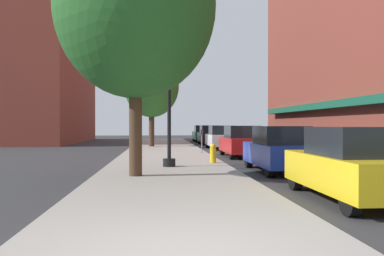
% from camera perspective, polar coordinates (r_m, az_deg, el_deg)
% --- Properties ---
extents(ground_plane, '(90.00, 90.00, 0.00)m').
position_cam_1_polar(ground_plane, '(23.62, 6.16, -3.71)').
color(ground_plane, '#2D2D30').
extents(sidewalk_slab, '(4.80, 50.00, 0.12)m').
position_cam_1_polar(sidewalk_slab, '(24.22, -3.65, -3.46)').
color(sidewalk_slab, gray).
rests_on(sidewalk_slab, ground).
extents(building_far_background, '(6.80, 18.00, 14.23)m').
position_cam_1_polar(building_far_background, '(43.83, -18.67, 7.48)').
color(building_far_background, brown).
rests_on(building_far_background, ground).
extents(lamppost, '(0.48, 0.48, 5.90)m').
position_cam_1_polar(lamppost, '(16.10, -3.11, 5.77)').
color(lamppost, black).
rests_on(lamppost, sidewalk_slab).
extents(fire_hydrant, '(0.33, 0.26, 0.79)m').
position_cam_1_polar(fire_hydrant, '(17.65, 2.87, -3.42)').
color(fire_hydrant, gold).
rests_on(fire_hydrant, sidewalk_slab).
extents(parking_meter_near, '(0.14, 0.09, 1.31)m').
position_cam_1_polar(parking_meter_near, '(23.66, 1.35, -1.40)').
color(parking_meter_near, slate).
rests_on(parking_meter_near, sidewalk_slab).
extents(tree_near, '(5.00, 5.00, 8.16)m').
position_cam_1_polar(tree_near, '(13.72, -7.66, 16.01)').
color(tree_near, '#422D1E').
rests_on(tree_near, sidewalk_slab).
extents(tree_mid, '(4.03, 4.03, 6.79)m').
position_cam_1_polar(tree_mid, '(31.33, -5.49, 5.67)').
color(tree_mid, '#422D1E').
rests_on(tree_mid, sidewalk_slab).
extents(car_yellow, '(1.80, 4.30, 1.66)m').
position_cam_1_polar(car_yellow, '(10.14, 20.94, -4.67)').
color(car_yellow, black).
rests_on(car_yellow, ground).
extents(car_blue, '(1.80, 4.30, 1.66)m').
position_cam_1_polar(car_blue, '(15.56, 11.75, -2.88)').
color(car_blue, black).
rests_on(car_blue, ground).
extents(car_red, '(1.80, 4.30, 1.66)m').
position_cam_1_polar(car_red, '(22.43, 6.71, -1.86)').
color(car_red, black).
rests_on(car_red, ground).
extents(car_white, '(1.80, 4.30, 1.66)m').
position_cam_1_polar(car_white, '(29.68, 3.96, -1.30)').
color(car_white, black).
rests_on(car_white, ground).
extents(car_black, '(1.80, 4.30, 1.66)m').
position_cam_1_polar(car_black, '(36.36, 2.41, -0.98)').
color(car_black, black).
rests_on(car_black, ground).
extents(car_green, '(1.80, 4.30, 1.66)m').
position_cam_1_polar(car_green, '(42.38, 1.44, -0.78)').
color(car_green, black).
rests_on(car_green, ground).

